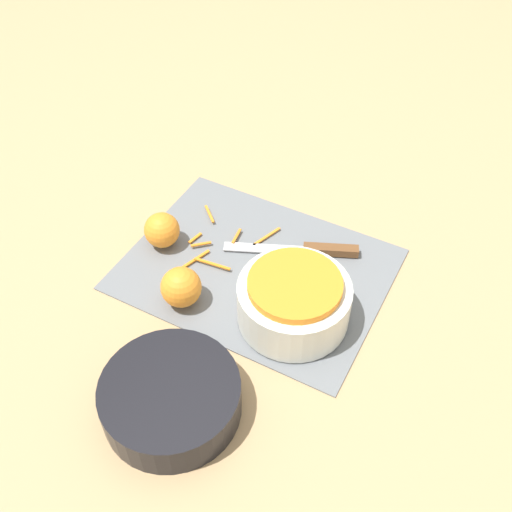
{
  "coord_description": "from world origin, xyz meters",
  "views": [
    {
      "loc": [
        -0.35,
        0.66,
        0.81
      ],
      "look_at": [
        0.0,
        0.0,
        0.04
      ],
      "focal_mm": 42.0,
      "sensor_mm": 36.0,
      "label": 1
    }
  ],
  "objects_px": {
    "knife": "(315,250)",
    "bowl_speckled": "(294,300)",
    "bowl_dark": "(171,398)",
    "orange_left": "(162,230)",
    "orange_right": "(181,287)"
  },
  "relations": [
    {
      "from": "knife",
      "to": "bowl_speckled",
      "type": "bearing_deg",
      "value": 77.14
    },
    {
      "from": "orange_left",
      "to": "knife",
      "type": "bearing_deg",
      "value": -156.79
    },
    {
      "from": "bowl_dark",
      "to": "orange_left",
      "type": "xyz_separation_m",
      "value": [
        0.21,
        -0.28,
        0.01
      ]
    },
    {
      "from": "bowl_dark",
      "to": "orange_left",
      "type": "distance_m",
      "value": 0.35
    },
    {
      "from": "bowl_speckled",
      "to": "orange_right",
      "type": "xyz_separation_m",
      "value": [
        0.18,
        0.06,
        -0.01
      ]
    },
    {
      "from": "orange_right",
      "to": "knife",
      "type": "bearing_deg",
      "value": -125.53
    },
    {
      "from": "knife",
      "to": "orange_right",
      "type": "xyz_separation_m",
      "value": [
        0.15,
        0.22,
        0.03
      ]
    },
    {
      "from": "bowl_speckled",
      "to": "orange_left",
      "type": "height_order",
      "value": "bowl_speckled"
    },
    {
      "from": "bowl_speckled",
      "to": "knife",
      "type": "xyz_separation_m",
      "value": [
        0.03,
        -0.16,
        -0.04
      ]
    },
    {
      "from": "bowl_speckled",
      "to": "orange_left",
      "type": "distance_m",
      "value": 0.3
    },
    {
      "from": "bowl_speckled",
      "to": "orange_right",
      "type": "bearing_deg",
      "value": 17.35
    },
    {
      "from": "knife",
      "to": "orange_left",
      "type": "height_order",
      "value": "orange_left"
    },
    {
      "from": "bowl_dark",
      "to": "knife",
      "type": "distance_m",
      "value": 0.4
    },
    {
      "from": "orange_right",
      "to": "orange_left",
      "type": "bearing_deg",
      "value": -43.11
    },
    {
      "from": "bowl_speckled",
      "to": "knife",
      "type": "bearing_deg",
      "value": -79.3
    }
  ]
}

